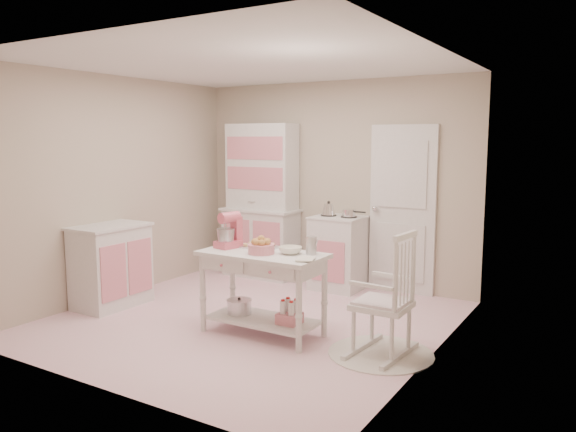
% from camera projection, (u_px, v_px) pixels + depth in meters
% --- Properties ---
extents(room_shell, '(3.84, 3.84, 2.62)m').
position_uv_depth(room_shell, '(248.00, 161.00, 5.60)').
color(room_shell, pink).
rests_on(room_shell, ground).
extents(door, '(0.82, 0.05, 2.04)m').
position_uv_depth(door, '(402.00, 210.00, 6.78)').
color(door, white).
rests_on(door, ground).
extents(hutch, '(1.06, 0.50, 2.08)m').
position_uv_depth(hutch, '(261.00, 201.00, 7.59)').
color(hutch, white).
rests_on(hutch, ground).
extents(stove, '(0.62, 0.57, 0.92)m').
position_uv_depth(stove, '(338.00, 253.00, 7.01)').
color(stove, white).
rests_on(stove, ground).
extents(base_cabinet, '(0.54, 0.84, 0.92)m').
position_uv_depth(base_cabinet, '(111.00, 266.00, 6.28)').
color(base_cabinet, white).
rests_on(base_cabinet, ground).
extents(lace_rug, '(0.92, 0.92, 0.01)m').
position_uv_depth(lace_rug, '(381.00, 354.00, 4.90)').
color(lace_rug, white).
rests_on(lace_rug, ground).
extents(rocking_chair, '(0.54, 0.76, 1.10)m').
position_uv_depth(rocking_chair, '(382.00, 293.00, 4.82)').
color(rocking_chair, white).
rests_on(rocking_chair, ground).
extents(work_table, '(1.20, 0.60, 0.80)m').
position_uv_depth(work_table, '(263.00, 293.00, 5.37)').
color(work_table, white).
rests_on(work_table, ground).
extents(stand_mixer, '(0.25, 0.31, 0.34)m').
position_uv_depth(stand_mixer, '(228.00, 231.00, 5.52)').
color(stand_mixer, '#D85B70').
rests_on(stand_mixer, work_table).
extents(cookie_tray, '(0.34, 0.24, 0.02)m').
position_uv_depth(cookie_tray, '(260.00, 247.00, 5.54)').
color(cookie_tray, silver).
rests_on(cookie_tray, work_table).
extents(bread_basket, '(0.25, 0.25, 0.09)m').
position_uv_depth(bread_basket, '(261.00, 249.00, 5.25)').
color(bread_basket, pink).
rests_on(bread_basket, work_table).
extents(mixing_bowl, '(0.22, 0.22, 0.07)m').
position_uv_depth(mixing_bowl, '(290.00, 250.00, 5.24)').
color(mixing_bowl, white).
rests_on(mixing_bowl, work_table).
extents(metal_pitcher, '(0.10, 0.10, 0.17)m').
position_uv_depth(metal_pitcher, '(311.00, 245.00, 5.21)').
color(metal_pitcher, silver).
rests_on(metal_pitcher, work_table).
extents(recipe_book, '(0.21, 0.25, 0.02)m').
position_uv_depth(recipe_book, '(297.00, 259.00, 4.98)').
color(recipe_book, white).
rests_on(recipe_book, work_table).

